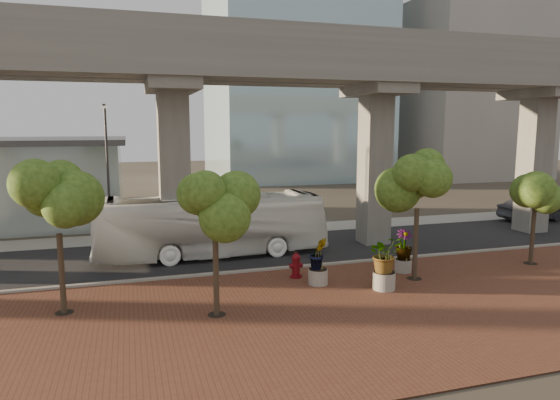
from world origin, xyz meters
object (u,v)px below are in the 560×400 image
object	(u,v)px
fire_hydrant	(296,265)
planter_front	(385,257)
transit_bus	(212,225)
parked_car	(533,210)

from	to	relation	value
fire_hydrant	planter_front	distance (m)	4.30
transit_bus	planter_front	bearing A→B (deg)	-142.59
parked_car	fire_hydrant	distance (m)	23.58
planter_front	parked_car	bearing A→B (deg)	30.83
fire_hydrant	planter_front	size ratio (longest dim) A/B	0.51
parked_car	fire_hydrant	bearing A→B (deg)	115.72
parked_car	transit_bus	bearing A→B (deg)	102.08
transit_bus	planter_front	world-z (taller)	transit_bus
parked_car	fire_hydrant	xyz separation A→B (m)	(-22.01, -8.47, -0.20)
transit_bus	planter_front	size ratio (longest dim) A/B	5.24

